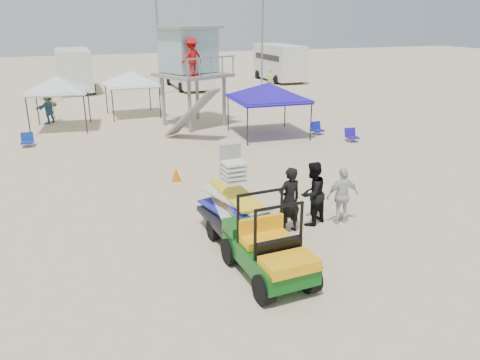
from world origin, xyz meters
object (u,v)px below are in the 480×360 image
object	(u,v)px
lifeguard_tower	(190,54)
canopy_blue	(268,85)
utility_cart	(268,242)
man_left	(289,200)
surf_trailer	(234,203)

from	to	relation	value
lifeguard_tower	canopy_blue	world-z (taller)	lifeguard_tower
utility_cart	man_left	distance (m)	2.54
canopy_blue	man_left	bearing A→B (deg)	-110.66
surf_trailer	lifeguard_tower	bearing A→B (deg)	79.73
utility_cart	man_left	world-z (taller)	utility_cart
surf_trailer	man_left	bearing A→B (deg)	-11.18
utility_cart	canopy_blue	bearing A→B (deg)	66.39
utility_cart	surf_trailer	world-z (taller)	surf_trailer
man_left	canopy_blue	distance (m)	11.36
utility_cart	canopy_blue	world-z (taller)	canopy_blue
man_left	lifeguard_tower	world-z (taller)	lifeguard_tower
man_left	lifeguard_tower	bearing A→B (deg)	-101.06
man_left	lifeguard_tower	size ratio (longest dim) A/B	0.37
utility_cart	lifeguard_tower	size ratio (longest dim) A/B	0.51
lifeguard_tower	canopy_blue	xyz separation A→B (m)	(2.98, -3.60, -1.32)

